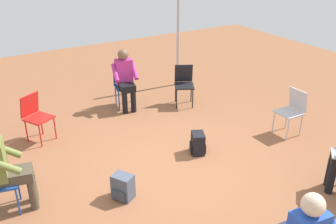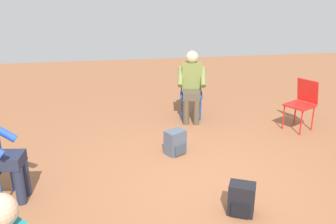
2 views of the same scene
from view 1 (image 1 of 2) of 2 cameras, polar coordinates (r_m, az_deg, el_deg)
The scene contains 10 objects.
ground_plane at distance 5.88m, azimuth 1.20°, elevation -8.94°, with size 15.48×15.48×0.00m, color brown.
chair_south at distance 7.97m, azimuth -6.76°, elevation 4.45°, with size 0.47×0.51×0.85m.
chair_southwest at distance 7.97m, azimuth 2.44°, elevation 4.60°, with size 0.55×0.57×0.85m.
chair_west at distance 7.07m, azimuth 18.39°, elevation 0.48°, with size 0.44×0.40×0.85m.
chair_southeast at distance 6.90m, azimuth -19.53°, elevation -0.33°, with size 0.55×0.57×0.85m.
person_in_olive at distance 5.19m, azimuth -23.56°, elevation -7.33°, with size 0.57×0.56×1.24m.
person_in_magenta at distance 7.75m, azimuth -6.56°, elevation 5.41°, with size 0.56×0.57×1.24m.
backpack_near_laptop_user at distance 6.28m, azimuth 4.56°, elevation -4.93°, with size 0.31×0.34×0.36m.
backpack_by_empty_chair at distance 5.30m, azimuth -6.86°, elevation -11.41°, with size 0.32×0.34×0.36m.
tent_pole_far at distance 8.87m, azimuth 1.56°, elevation 11.41°, with size 0.07×0.07×2.36m, color #B2B2B7.
Camera 1 is at (2.59, 4.11, 3.31)m, focal length 40.00 mm.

